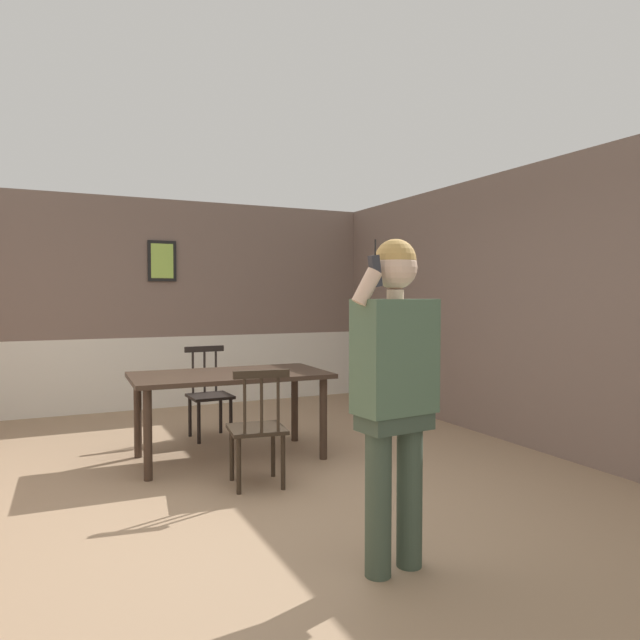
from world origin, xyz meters
The scene contains 7 objects.
ground_plane centered at (0.00, 0.00, 0.00)m, with size 7.97×7.97×0.00m, color #9E7F60.
room_back_partition centered at (0.00, 3.62, 1.32)m, with size 5.80×0.17×2.74m.
room_right_partition centered at (2.90, -0.01, 1.37)m, with size 0.13×7.24×2.74m.
dining_table centered at (0.12, 0.88, 0.69)m, with size 1.76×0.98×0.78m.
chair_near_window centered at (0.15, 1.73, 0.46)m, with size 0.43×0.43×0.94m.
chair_by_doorway centered at (0.09, 0.04, 0.46)m, with size 0.47×0.47×0.92m.
person_figure centered at (0.31, -1.59, 1.04)m, with size 0.58×0.28×1.77m.
Camera 1 is at (-1.35, -4.19, 1.47)m, focal length 32.62 mm.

